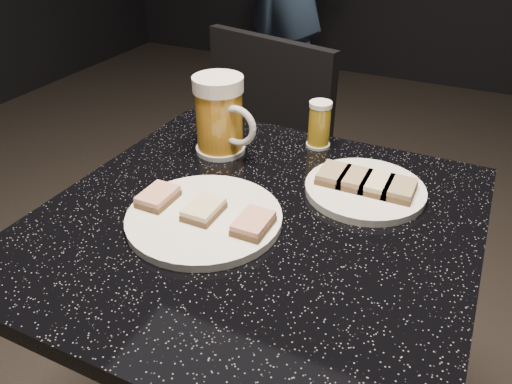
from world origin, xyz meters
TOP-DOWN VIEW (x-y plane):
  - plate_large at (-0.07, -0.05)m, footprint 0.26×0.26m
  - plate_small at (0.14, 0.15)m, footprint 0.21×0.21m
  - table at (0.00, 0.00)m, footprint 0.70×0.70m
  - beer_mug at (-0.17, 0.18)m, footprint 0.14×0.10m
  - beer_tumbler at (0.00, 0.29)m, footprint 0.05×0.05m
  - chair at (-0.27, 0.48)m, footprint 0.50×0.50m
  - canapes_on_plate_large at (-0.07, -0.05)m, footprint 0.23×0.07m
  - canapes_on_plate_small at (0.14, 0.15)m, footprint 0.17×0.07m

SIDE VIEW (x-z plane):
  - chair at x=-0.27m, z-range 0.06..0.94m
  - table at x=0.00m, z-range 0.13..0.88m
  - plate_large at x=-0.07m, z-range 0.75..0.76m
  - plate_small at x=0.14m, z-range 0.75..0.76m
  - canapes_on_plate_small at x=0.14m, z-range 0.76..0.78m
  - canapes_on_plate_large at x=-0.07m, z-range 0.76..0.78m
  - beer_tumbler at x=0.00m, z-range 0.75..0.85m
  - beer_mug at x=-0.17m, z-range 0.75..0.91m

